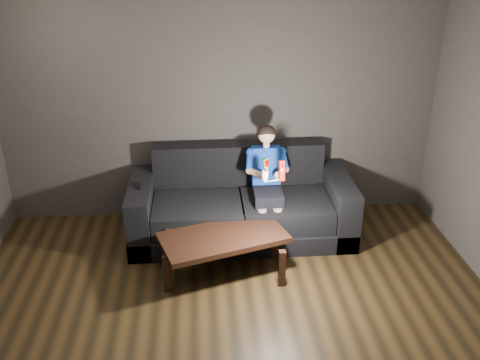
{
  "coord_description": "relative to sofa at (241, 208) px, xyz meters",
  "views": [
    {
      "loc": [
        -0.24,
        -3.36,
        3.15
      ],
      "look_at": [
        0.15,
        1.55,
        0.85
      ],
      "focal_mm": 40.0,
      "sensor_mm": 36.0,
      "label": 1
    }
  ],
  "objects": [
    {
      "name": "sofa",
      "position": [
        0.0,
        0.0,
        0.0
      ],
      "size": [
        2.45,
        1.06,
        0.95
      ],
      "color": "black",
      "rests_on": "floor"
    },
    {
      "name": "coffee_table",
      "position": [
        -0.24,
        -0.79,
        0.07
      ],
      "size": [
        1.35,
        0.95,
        0.44
      ],
      "color": "black",
      "rests_on": "floor"
    },
    {
      "name": "wii_remote_red",
      "position": [
        0.37,
        -0.51,
        0.68
      ],
      "size": [
        0.06,
        0.08,
        0.21
      ],
      "color": "red",
      "rests_on": "child"
    },
    {
      "name": "child",
      "position": [
        0.28,
        -0.07,
        0.46
      ],
      "size": [
        0.46,
        0.57,
        1.14
      ],
      "color": "black",
      "rests_on": "sofa"
    },
    {
      "name": "back_wall",
      "position": [
        -0.19,
        0.55,
        1.04
      ],
      "size": [
        5.0,
        0.04,
        2.7
      ],
      "primitive_type": "cube",
      "color": "#3D3935",
      "rests_on": "ground"
    },
    {
      "name": "nunchuk_white",
      "position": [
        0.2,
        -0.51,
        0.64
      ],
      "size": [
        0.08,
        0.11,
        0.17
      ],
      "color": "silver",
      "rests_on": "child"
    },
    {
      "name": "wii_remote_black",
      "position": [
        -1.1,
        -0.09,
        0.37
      ],
      "size": [
        0.04,
        0.14,
        0.03
      ],
      "color": "black",
      "rests_on": "sofa"
    },
    {
      "name": "ceiling",
      "position": [
        -0.19,
        -1.95,
        2.39
      ],
      "size": [
        5.0,
        5.0,
        0.02
      ],
      "primitive_type": "cube",
      "color": "silver",
      "rests_on": "back_wall"
    },
    {
      "name": "floor",
      "position": [
        -0.19,
        -1.95,
        -0.31
      ],
      "size": [
        5.0,
        5.0,
        0.0
      ],
      "primitive_type": "plane",
      "color": "black",
      "rests_on": "ground"
    }
  ]
}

